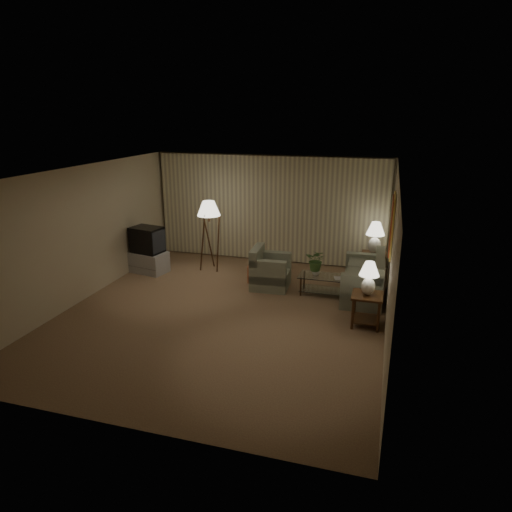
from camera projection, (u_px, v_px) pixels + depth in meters
The scene contains 16 objects.
ground at pixel (224, 313), 8.80m from camera, with size 7.00×7.00×0.00m, color #937751.
room_shell at pixel (248, 208), 9.65m from camera, with size 6.04×7.02×2.72m.
sofa at pixel (363, 281), 9.45m from camera, with size 1.65×0.88×0.72m.
armchair at pixel (271, 272), 9.99m from camera, with size 0.93×0.89×0.70m.
side_table_near at pixel (367, 304), 8.16m from camera, with size 0.54×0.54×0.60m.
side_table_far at pixel (373, 261), 10.54m from camera, with size 0.55×0.47×0.60m.
table_lamp_near at pixel (369, 275), 7.99m from camera, with size 0.35×0.35×0.61m.
table_lamp_far at pixel (375, 235), 10.35m from camera, with size 0.42×0.42×0.73m.
coffee_table at pixel (323, 282), 9.60m from camera, with size 1.00×0.54×0.41m.
tv_cabinet at pixel (149, 262), 10.97m from camera, with size 0.96×0.70×0.50m, color #A1A1A4.
crt_tv at pixel (147, 240), 10.80m from camera, with size 0.79×0.63×0.61m, color black.
floor_lamp at pixel (209, 234), 10.93m from camera, with size 0.55×0.55×1.70m.
ottoman at pixel (259, 274), 10.33m from camera, with size 0.55×0.55×0.36m, color #A85E39.
vase at pixel (316, 271), 9.58m from camera, with size 0.16×0.16×0.17m, color silver.
flowers at pixel (317, 257), 9.48m from camera, with size 0.42×0.36×0.47m, color #426E30.
book at pixel (334, 278), 9.40m from camera, with size 0.16×0.21×0.02m, color olive.
Camera 1 is at (2.85, -7.57, 3.71)m, focal length 32.00 mm.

